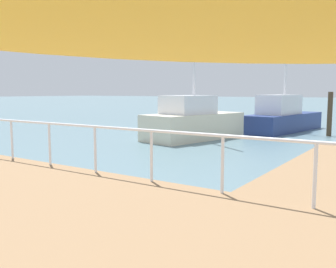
# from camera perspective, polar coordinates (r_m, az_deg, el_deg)

# --- Properties ---
(floating_dock) EXTENTS (10.72, 2.00, 0.18)m
(floating_dock) POSITION_cam_1_polar(r_m,az_deg,el_deg) (11.41, 22.86, -4.83)
(floating_dock) COLOR #93704C
(floating_dock) RESTS_ON ground_plane
(boardwalk_railing) EXTENTS (0.06, 28.63, 1.08)m
(boardwalk_railing) POSITION_cam_1_polar(r_m,az_deg,el_deg) (7.53, -2.56, -1.11)
(boardwalk_railing) COLOR white
(boardwalk_railing) RESTS_ON boardwalk
(dock_piling_0) EXTENTS (0.24, 0.24, 2.23)m
(dock_piling_0) POSITION_cam_1_polar(r_m,az_deg,el_deg) (20.40, 23.58, 2.82)
(dock_piling_0) COLOR #473826
(dock_piling_0) RESTS_ON ground_plane
(moored_boat_1) EXTENTS (6.82, 2.80, 7.24)m
(moored_boat_1) POSITION_cam_1_polar(r_m,az_deg,el_deg) (22.07, 17.17, 2.44)
(moored_boat_1) COLOR navy
(moored_boat_1) RESTS_ON ground_plane
(moored_boat_3) EXTENTS (5.45, 3.17, 8.62)m
(moored_boat_3) POSITION_cam_1_polar(r_m,az_deg,el_deg) (17.59, 3.80, 1.94)
(moored_boat_3) COLOR beige
(moored_boat_3) RESTS_ON ground_plane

